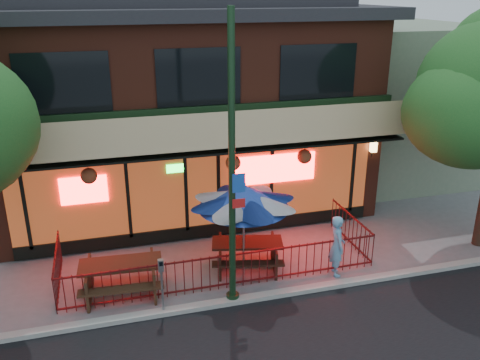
% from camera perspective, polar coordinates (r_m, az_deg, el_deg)
% --- Properties ---
extents(ground, '(80.00, 80.00, 0.00)m').
position_cam_1_polar(ground, '(13.37, -1.28, -12.47)').
color(ground, gray).
rests_on(ground, ground).
extents(curb, '(80.00, 0.25, 0.12)m').
position_cam_1_polar(curb, '(12.93, -0.71, -13.42)').
color(curb, '#999993').
rests_on(curb, ground).
extents(restaurant_building, '(12.96, 9.49, 8.05)m').
position_cam_1_polar(restaurant_building, '(18.45, -7.00, 10.60)').
color(restaurant_building, '#5E271B').
rests_on(restaurant_building, ground).
extents(neighbor_building, '(6.00, 7.00, 6.00)m').
position_cam_1_polar(neighbor_building, '(22.37, 16.55, 8.74)').
color(neighbor_building, gray).
rests_on(neighbor_building, ground).
extents(patio_fence, '(8.44, 2.62, 1.00)m').
position_cam_1_polar(patio_fence, '(13.46, -1.84, -9.09)').
color(patio_fence, '#4F1112').
rests_on(patio_fence, ground).
extents(street_light, '(0.43, 0.32, 7.00)m').
position_cam_1_polar(street_light, '(11.58, -0.89, -0.39)').
color(street_light, black).
rests_on(street_light, ground).
extents(picnic_table_left, '(2.16, 1.71, 0.88)m').
position_cam_1_polar(picnic_table_left, '(13.37, -13.19, -10.16)').
color(picnic_table_left, '#3E2616').
rests_on(picnic_table_left, ground).
extents(picnic_table_right, '(2.22, 1.89, 0.82)m').
position_cam_1_polar(picnic_table_right, '(14.13, 0.82, -7.94)').
color(picnic_table_right, black).
rests_on(picnic_table_right, ground).
extents(patio_umbrella, '(2.37, 2.37, 2.71)m').
position_cam_1_polar(patio_umbrella, '(13.02, 0.43, -1.88)').
color(patio_umbrella, gray).
rests_on(patio_umbrella, ground).
extents(pedestrian, '(0.51, 0.69, 1.72)m').
position_cam_1_polar(pedestrian, '(13.96, 10.83, -7.24)').
color(pedestrian, '#64A0C8').
rests_on(pedestrian, ground).
extents(parking_meter_near, '(0.13, 0.12, 1.48)m').
position_cam_1_polar(parking_meter_near, '(12.18, -8.80, -10.78)').
color(parking_meter_near, gray).
rests_on(parking_meter_near, ground).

